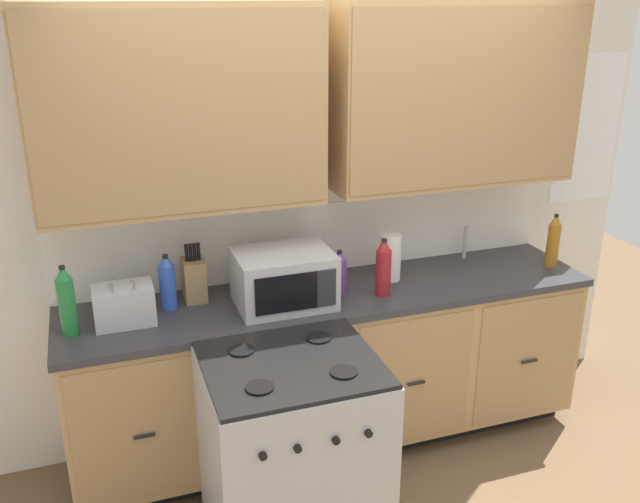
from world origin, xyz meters
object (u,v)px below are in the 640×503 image
object	(u,v)px
bottle_violet	(339,272)
toaster	(124,305)
bottle_red	(383,268)
knife_block	(194,279)
bottle_blue	(167,283)
bottle_green	(67,301)
microwave	(284,278)
stove_range	(293,453)
bottle_amber	(553,241)
paper_towel_roll	(390,257)

from	to	relation	value
bottle_violet	toaster	bearing A→B (deg)	179.82
bottle_red	knife_block	bearing A→B (deg)	164.88
bottle_blue	bottle_green	size ratio (longest dim) A/B	0.85
microwave	bottle_violet	bearing A→B (deg)	7.23
knife_block	bottle_blue	distance (m)	0.16
stove_range	bottle_violet	world-z (taller)	bottle_violet
bottle_amber	bottle_violet	bearing A→B (deg)	177.86
knife_block	bottle_green	bearing A→B (deg)	-163.51
knife_block	bottle_blue	bearing A→B (deg)	-155.76
knife_block	paper_towel_roll	world-z (taller)	knife_block
bottle_green	microwave	bearing A→B (deg)	-1.06
stove_range	toaster	distance (m)	1.05
bottle_violet	bottle_red	bearing A→B (deg)	-24.31
microwave	paper_towel_roll	bearing A→B (deg)	10.55
bottle_amber	bottle_blue	distance (m)	2.16
bottle_blue	bottle_violet	bearing A→B (deg)	-6.30
microwave	bottle_blue	size ratio (longest dim) A/B	1.67
bottle_violet	bottle_blue	world-z (taller)	bottle_blue
bottle_amber	bottle_green	bearing A→B (deg)	179.40
bottle_blue	paper_towel_roll	bearing A→B (deg)	-0.79
stove_range	bottle_blue	size ratio (longest dim) A/B	3.30
toaster	bottle_red	xyz separation A→B (m)	(1.30, -0.10, 0.05)
bottle_red	bottle_violet	xyz separation A→B (m)	(-0.21, 0.09, -0.03)
bottle_blue	bottle_green	bearing A→B (deg)	-165.99
microwave	knife_block	bearing A→B (deg)	154.49
bottle_violet	bottle_amber	xyz separation A→B (m)	(1.29, -0.05, 0.04)
knife_block	bottle_amber	bearing A→B (deg)	-5.87
bottle_violet	bottle_green	bearing A→B (deg)	-179.12
bottle_violet	bottle_blue	bearing A→B (deg)	173.70
toaster	paper_towel_roll	size ratio (longest dim) A/B	1.08
bottle_violet	knife_block	bearing A→B (deg)	167.67
bottle_green	stove_range	bearing A→B (deg)	-33.68
microwave	toaster	bearing A→B (deg)	176.82
bottle_red	toaster	bearing A→B (deg)	175.70
toaster	bottle_amber	distance (m)	2.38
microwave	bottle_violet	size ratio (longest dim) A/B	2.02
microwave	stove_range	bearing A→B (deg)	-103.43
stove_range	toaster	xyz separation A→B (m)	(-0.64, 0.62, 0.56)
bottle_green	bottle_amber	bearing A→B (deg)	-0.60
microwave	knife_block	size ratio (longest dim) A/B	1.55
toaster	bottle_blue	distance (m)	0.24
toaster	bottle_amber	size ratio (longest dim) A/B	0.90
paper_towel_roll	bottle_red	distance (m)	0.21
stove_range	microwave	world-z (taller)	microwave
bottle_red	microwave	bearing A→B (deg)	174.05
paper_towel_roll	bottle_violet	bearing A→B (deg)	-166.34
bottle_amber	bottle_green	xyz separation A→B (m)	(-2.63, 0.03, 0.01)
bottle_amber	toaster	bearing A→B (deg)	178.76
toaster	bottle_violet	distance (m)	1.09
paper_towel_roll	bottle_blue	xyz separation A→B (m)	(-1.20, 0.02, 0.01)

